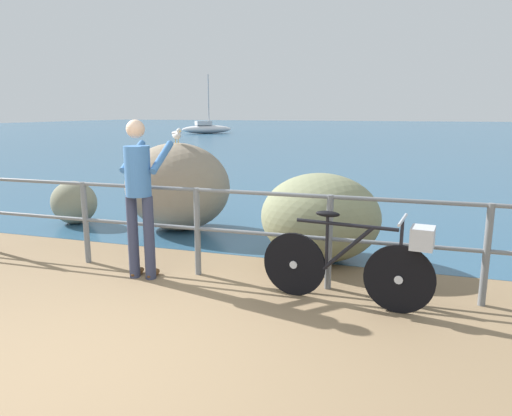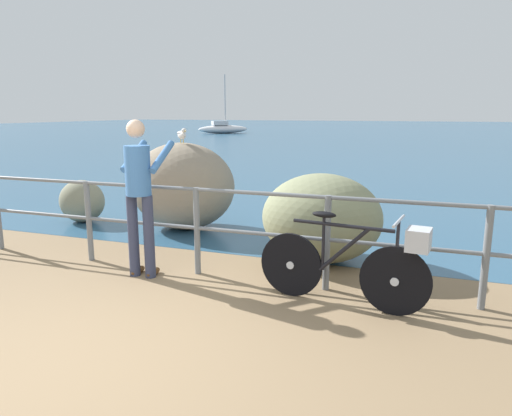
{
  "view_description": "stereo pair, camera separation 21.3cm",
  "coord_description": "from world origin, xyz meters",
  "px_view_note": "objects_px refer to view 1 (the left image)",
  "views": [
    {
      "loc": [
        2.19,
        -2.62,
        1.87
      ],
      "look_at": [
        0.58,
        2.55,
        0.75
      ],
      "focal_mm": 32.87,
      "sensor_mm": 36.0,
      "label": 1
    },
    {
      "loc": [
        2.39,
        -2.55,
        1.87
      ],
      "look_at": [
        0.58,
        2.55,
        0.75
      ],
      "focal_mm": 32.87,
      "sensor_mm": 36.0,
      "label": 2
    }
  ],
  "objects_px": {
    "breakwater_boulder_main": "(177,187)",
    "person_at_railing": "(140,192)",
    "breakwater_boulder_right": "(320,217)",
    "seagull": "(177,134)",
    "sailboat": "(207,129)",
    "bicycle": "(360,260)",
    "breakwater_boulder_left": "(74,202)"
  },
  "relations": [
    {
      "from": "seagull",
      "to": "sailboat",
      "type": "height_order",
      "value": "sailboat"
    },
    {
      "from": "breakwater_boulder_left",
      "to": "seagull",
      "type": "relative_size",
      "value": 2.71
    },
    {
      "from": "seagull",
      "to": "breakwater_boulder_right",
      "type": "bearing_deg",
      "value": 24.99
    },
    {
      "from": "breakwater_boulder_left",
      "to": "breakwater_boulder_right",
      "type": "bearing_deg",
      "value": -9.95
    },
    {
      "from": "breakwater_boulder_right",
      "to": "seagull",
      "type": "relative_size",
      "value": 5.18
    },
    {
      "from": "bicycle",
      "to": "person_at_railing",
      "type": "bearing_deg",
      "value": -174.59
    },
    {
      "from": "person_at_railing",
      "to": "breakwater_boulder_main",
      "type": "bearing_deg",
      "value": 13.47
    },
    {
      "from": "person_at_railing",
      "to": "seagull",
      "type": "xyz_separation_m",
      "value": [
        -0.56,
        2.05,
        0.53
      ]
    },
    {
      "from": "breakwater_boulder_main",
      "to": "seagull",
      "type": "xyz_separation_m",
      "value": [
        0.07,
        -0.1,
        0.83
      ]
    },
    {
      "from": "breakwater_boulder_main",
      "to": "breakwater_boulder_left",
      "type": "height_order",
      "value": "breakwater_boulder_main"
    },
    {
      "from": "bicycle",
      "to": "breakwater_boulder_right",
      "type": "xyz_separation_m",
      "value": [
        -0.61,
        1.32,
        0.09
      ]
    },
    {
      "from": "person_at_railing",
      "to": "breakwater_boulder_right",
      "type": "height_order",
      "value": "person_at_railing"
    },
    {
      "from": "breakwater_boulder_main",
      "to": "person_at_railing",
      "type": "bearing_deg",
      "value": -73.66
    },
    {
      "from": "breakwater_boulder_right",
      "to": "bicycle",
      "type": "bearing_deg",
      "value": -65.15
    },
    {
      "from": "seagull",
      "to": "sailboat",
      "type": "xyz_separation_m",
      "value": [
        -12.76,
        30.9,
        -1.1
      ]
    },
    {
      "from": "bicycle",
      "to": "breakwater_boulder_main",
      "type": "xyz_separation_m",
      "value": [
        -3.05,
        2.24,
        0.23
      ]
    },
    {
      "from": "breakwater_boulder_right",
      "to": "person_at_railing",
      "type": "bearing_deg",
      "value": -145.93
    },
    {
      "from": "bicycle",
      "to": "sailboat",
      "type": "relative_size",
      "value": 0.34
    },
    {
      "from": "breakwater_boulder_left",
      "to": "seagull",
      "type": "distance_m",
      "value": 2.25
    },
    {
      "from": "person_at_railing",
      "to": "breakwater_boulder_left",
      "type": "relative_size",
      "value": 2.26
    },
    {
      "from": "breakwater_boulder_main",
      "to": "breakwater_boulder_right",
      "type": "xyz_separation_m",
      "value": [
        2.44,
        -0.92,
        -0.13
      ]
    },
    {
      "from": "sailboat",
      "to": "seagull",
      "type": "bearing_deg",
      "value": -109.74
    },
    {
      "from": "breakwater_boulder_right",
      "to": "seagull",
      "type": "distance_m",
      "value": 2.69
    },
    {
      "from": "breakwater_boulder_left",
      "to": "breakwater_boulder_right",
      "type": "xyz_separation_m",
      "value": [
        4.29,
        -0.75,
        0.2
      ]
    },
    {
      "from": "person_at_railing",
      "to": "sailboat",
      "type": "distance_m",
      "value": 35.54
    },
    {
      "from": "person_at_railing",
      "to": "sailboat",
      "type": "relative_size",
      "value": 0.36
    },
    {
      "from": "bicycle",
      "to": "sailboat",
      "type": "height_order",
      "value": "sailboat"
    },
    {
      "from": "breakwater_boulder_main",
      "to": "breakwater_boulder_left",
      "type": "bearing_deg",
      "value": -174.83
    },
    {
      "from": "person_at_railing",
      "to": "breakwater_boulder_left",
      "type": "xyz_separation_m",
      "value": [
        -2.48,
        1.98,
        -0.63
      ]
    },
    {
      "from": "person_at_railing",
      "to": "seagull",
      "type": "relative_size",
      "value": 6.12
    },
    {
      "from": "bicycle",
      "to": "breakwater_boulder_main",
      "type": "relative_size",
      "value": 0.99
    },
    {
      "from": "bicycle",
      "to": "seagull",
      "type": "xyz_separation_m",
      "value": [
        -2.98,
        2.14,
        1.06
      ]
    }
  ]
}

